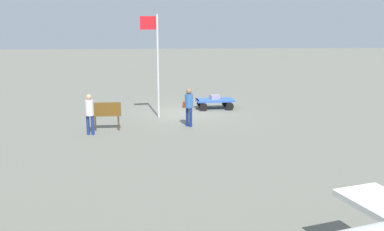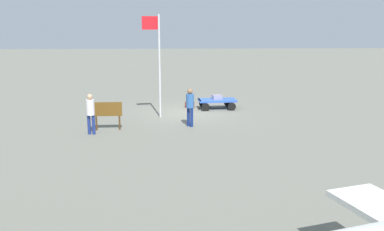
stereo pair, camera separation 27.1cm
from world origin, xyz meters
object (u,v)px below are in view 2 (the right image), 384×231
(luggage_cart, at_px, (217,102))
(flagpole, at_px, (157,57))
(suitcase_navy, at_px, (217,97))
(suitcase_dark, at_px, (190,105))
(worker_lead, at_px, (190,104))
(signboard, at_px, (108,111))
(worker_trailing, at_px, (91,111))

(luggage_cart, bearing_deg, flagpole, 31.80)
(luggage_cart, bearing_deg, suitcase_navy, -101.88)
(luggage_cart, relative_size, suitcase_dark, 4.06)
(worker_lead, xyz_separation_m, signboard, (3.71, 0.52, -0.21))
(luggage_cart, height_order, suitcase_dark, luggage_cart)
(suitcase_dark, bearing_deg, signboard, 52.66)
(signboard, bearing_deg, luggage_cart, -139.55)
(worker_lead, bearing_deg, suitcase_dark, -92.09)
(luggage_cart, bearing_deg, worker_lead, 67.69)
(suitcase_navy, height_order, worker_trailing, worker_trailing)
(suitcase_dark, distance_m, worker_lead, 4.66)
(worker_trailing, distance_m, signboard, 0.94)
(suitcase_navy, bearing_deg, flagpole, 32.47)
(luggage_cart, distance_m, signboard, 7.09)
(worker_lead, distance_m, flagpole, 3.27)
(worker_lead, xyz_separation_m, flagpole, (1.54, -2.08, 1.99))
(luggage_cart, xyz_separation_m, worker_lead, (1.67, 4.07, 0.66))
(suitcase_navy, relative_size, signboard, 0.48)
(suitcase_dark, relative_size, worker_trailing, 0.30)
(suitcase_navy, xyz_separation_m, worker_lead, (1.68, 4.13, 0.42))
(suitcase_navy, distance_m, flagpole, 4.52)
(signboard, bearing_deg, suitcase_dark, -127.34)
(worker_lead, height_order, worker_trailing, worker_lead)
(suitcase_navy, bearing_deg, suitcase_dark, -15.99)
(suitcase_dark, distance_m, worker_trailing, 7.37)
(worker_trailing, height_order, flagpole, flagpole)
(signboard, bearing_deg, flagpole, -129.87)
(suitcase_dark, height_order, worker_lead, worker_lead)
(flagpole, bearing_deg, luggage_cart, -148.20)
(suitcase_dark, height_order, signboard, signboard)
(worker_lead, bearing_deg, signboard, 7.95)
(luggage_cart, xyz_separation_m, suitcase_dark, (1.50, -0.50, -0.26))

